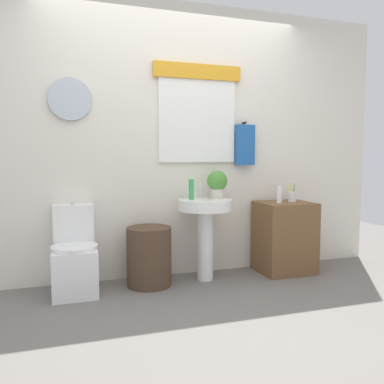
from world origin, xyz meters
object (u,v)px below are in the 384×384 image
(pedestal_sink, at_px, (205,220))
(potted_plant, at_px, (217,183))
(soap_bottle, at_px, (191,189))
(toilet, at_px, (75,258))
(laundry_hamper, at_px, (149,256))
(wooden_cabinet, at_px, (284,237))
(lotion_bottle, at_px, (279,195))
(toothbrush_cup, at_px, (292,196))

(pedestal_sink, xyz_separation_m, potted_plant, (0.14, 0.06, 0.34))
(soap_bottle, relative_size, potted_plant, 0.71)
(pedestal_sink, bearing_deg, toilet, 178.28)
(laundry_hamper, distance_m, pedestal_sink, 0.61)
(laundry_hamper, xyz_separation_m, pedestal_sink, (0.53, -0.00, 0.30))
(wooden_cabinet, relative_size, lotion_bottle, 4.28)
(wooden_cabinet, relative_size, toothbrush_cup, 3.79)
(potted_plant, bearing_deg, toothbrush_cup, -2.89)
(soap_bottle, relative_size, toothbrush_cup, 1.01)
(laundry_hamper, height_order, soap_bottle, soap_bottle)
(toilet, xyz_separation_m, lotion_bottle, (1.92, -0.08, 0.50))
(pedestal_sink, relative_size, potted_plant, 2.86)
(laundry_hamper, bearing_deg, toilet, 176.85)
(potted_plant, xyz_separation_m, toothbrush_cup, (0.79, -0.04, -0.15))
(soap_bottle, bearing_deg, wooden_cabinet, -2.98)
(soap_bottle, height_order, lotion_bottle, soap_bottle)
(potted_plant, bearing_deg, laundry_hamper, -174.90)
(pedestal_sink, distance_m, soap_bottle, 0.31)
(pedestal_sink, height_order, soap_bottle, soap_bottle)
(laundry_hamper, relative_size, lotion_bottle, 3.21)
(lotion_bottle, relative_size, toothbrush_cup, 0.88)
(pedestal_sink, xyz_separation_m, toothbrush_cup, (0.93, 0.02, 0.19))
(wooden_cabinet, xyz_separation_m, toothbrush_cup, (0.09, 0.02, 0.40))
(pedestal_sink, bearing_deg, toothbrush_cup, 1.23)
(wooden_cabinet, relative_size, potted_plant, 2.65)
(laundry_hamper, bearing_deg, toothbrush_cup, 0.78)
(toilet, bearing_deg, lotion_bottle, -2.24)
(laundry_hamper, bearing_deg, lotion_bottle, -1.79)
(toilet, relative_size, pedestal_sink, 1.00)
(toilet, relative_size, toothbrush_cup, 4.07)
(toilet, xyz_separation_m, pedestal_sink, (1.17, -0.04, 0.28))
(toothbrush_cup, bearing_deg, lotion_bottle, -161.80)
(soap_bottle, bearing_deg, potted_plant, 2.20)
(pedestal_sink, xyz_separation_m, lotion_bottle, (0.75, -0.04, 0.22))
(pedestal_sink, height_order, toothbrush_cup, toothbrush_cup)
(lotion_bottle, bearing_deg, toothbrush_cup, 18.20)
(toothbrush_cup, bearing_deg, laundry_hamper, -179.22)
(laundry_hamper, relative_size, potted_plant, 1.99)
(laundry_hamper, distance_m, wooden_cabinet, 1.38)
(toilet, height_order, lotion_bottle, lotion_bottle)
(pedestal_sink, relative_size, wooden_cabinet, 1.08)
(toilet, height_order, toothbrush_cup, toothbrush_cup)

